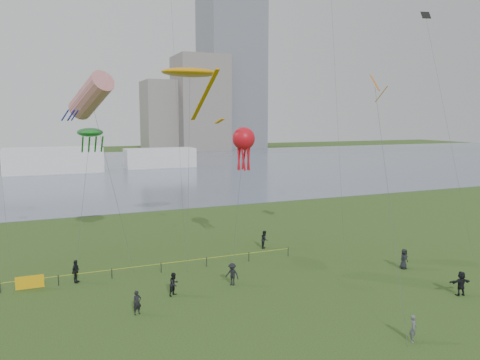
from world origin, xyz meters
name	(u,v)px	position (x,y,z in m)	size (l,w,h in m)	color
ground_plane	(304,331)	(0.00, 0.00, 0.00)	(400.00, 400.00, 0.00)	#223D13
lake	(104,169)	(0.00, 100.00, 0.02)	(400.00, 120.00, 0.08)	slate
tower	(231,6)	(62.00, 168.00, 60.00)	(24.00, 24.00, 120.00)	slate
building_mid	(200,103)	(46.00, 162.00, 19.00)	(20.00, 20.00, 38.00)	slate
building_low	(163,116)	(32.00, 168.00, 14.00)	(16.00, 18.00, 28.00)	slate
pavilion_left	(54,160)	(-12.00, 95.00, 3.00)	(22.00, 8.00, 6.00)	white
pavilion_right	(160,158)	(14.00, 98.00, 2.50)	(18.00, 7.00, 5.00)	white
fence	(84,275)	(-11.57, 14.01, 0.55)	(24.07, 0.07, 1.05)	black
kite_flyer	(413,328)	(5.09, -3.61, 0.80)	(0.58, 0.38, 1.59)	#525659
spectator_a	(174,284)	(-5.76, 8.62, 0.85)	(0.83, 0.64, 1.70)	black
spectator_b	(232,274)	(-1.09, 8.95, 0.87)	(1.12, 0.65, 1.74)	black
spectator_c	(76,271)	(-12.17, 14.17, 0.91)	(1.06, 0.44, 1.82)	black
spectator_d	(404,259)	(13.92, 6.98, 0.87)	(0.85, 0.55, 1.74)	black
spectator_e	(461,283)	(13.42, 0.58, 0.90)	(1.67, 0.53, 1.80)	black
spectator_f	(137,303)	(-8.85, 6.31, 0.80)	(0.58, 0.38, 1.60)	black
spectator_g	(265,239)	(5.74, 17.39, 0.88)	(0.85, 0.66, 1.75)	black
kite_stingray	(190,73)	(-0.94, 19.89, 17.00)	(5.47, 10.19, 17.49)	#3F3F42
kite_windsock	(91,96)	(-10.20, 17.26, 14.60)	(5.09, 5.24, 16.58)	#3F3F42
kite_creature	(90,133)	(-10.04, 21.33, 11.48)	(3.34, 8.25, 11.92)	#3F3F42
kite_octopus	(244,140)	(2.85, 15.94, 10.86)	(2.99, 3.09, 11.98)	#3F3F42
kite_delta	(377,92)	(12.25, 9.30, 14.97)	(9.08, 14.86, 16.48)	#3F3F42
small_kites	(196,4)	(-0.82, 18.30, 22.92)	(41.14, 13.38, 9.93)	white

